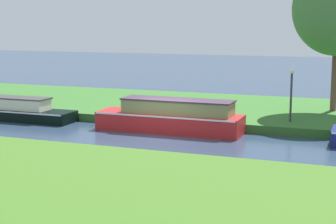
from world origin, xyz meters
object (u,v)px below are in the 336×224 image
at_px(mooring_post_near, 128,109).
at_px(lamp_post, 291,88).
at_px(mooring_post_far, 178,111).
at_px(red_narrowboat, 172,117).

bearing_deg(mooring_post_near, lamp_post, 5.45).
xyz_separation_m(lamp_post, mooring_post_far, (-5.28, -0.75, -1.30)).
bearing_deg(mooring_post_far, lamp_post, 8.14).
bearing_deg(red_narrowboat, mooring_post_far, 99.66).
xyz_separation_m(red_narrowboat, mooring_post_far, (-0.26, 1.52, 0.02)).
relative_size(red_narrowboat, lamp_post, 2.72).
distance_m(red_narrowboat, lamp_post, 5.67).
relative_size(red_narrowboat, mooring_post_far, 11.68).
relative_size(red_narrowboat, mooring_post_near, 13.39).
xyz_separation_m(red_narrowboat, lamp_post, (5.02, 2.28, 1.32)).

